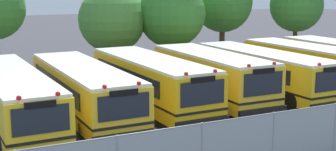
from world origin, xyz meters
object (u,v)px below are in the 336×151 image
(school_bus_2, at_px, (151,81))
(tree_5, at_px, (298,4))
(school_bus_3, at_px, (211,75))
(school_bus_5, at_px, (310,66))
(tree_2, at_px, (113,19))
(school_bus_0, at_px, (12,96))
(school_bus_1, at_px, (83,89))
(tree_3, at_px, (172,15))
(school_bus_4, at_px, (263,71))
(traffic_cone, at_px, (233,149))
(tree_4, at_px, (223,2))

(school_bus_2, relative_size, tree_5, 1.51)
(school_bus_3, distance_m, school_bus_5, 6.95)
(tree_5, bearing_deg, tree_2, 172.98)
(school_bus_0, height_order, school_bus_1, school_bus_1)
(school_bus_1, bearing_deg, school_bus_5, 179.84)
(tree_3, bearing_deg, school_bus_4, -82.80)
(school_bus_5, distance_m, traffic_cone, 13.12)
(tree_2, relative_size, tree_4, 0.86)
(school_bus_5, relative_size, tree_3, 1.54)
(tree_4, bearing_deg, school_bus_3, -125.37)
(school_bus_3, height_order, tree_2, tree_2)
(traffic_cone, bearing_deg, tree_2, 83.48)
(school_bus_0, bearing_deg, school_bus_4, 179.36)
(school_bus_3, height_order, tree_5, tree_5)
(tree_2, bearing_deg, school_bus_2, -100.04)
(tree_3, bearing_deg, traffic_cone, -109.82)
(school_bus_1, xyz_separation_m, school_bus_4, (10.46, 0.10, 0.02))
(tree_5, height_order, traffic_cone, tree_5)
(school_bus_3, relative_size, tree_2, 1.51)
(school_bus_5, bearing_deg, school_bus_3, -0.82)
(school_bus_0, height_order, school_bus_5, school_bus_5)
(school_bus_1, xyz_separation_m, tree_4, (14.60, 10.70, 3.45))
(school_bus_3, bearing_deg, traffic_cone, 64.66)
(school_bus_2, bearing_deg, tree_4, -137.37)
(school_bus_1, xyz_separation_m, school_bus_5, (13.92, 0.03, 0.07))
(school_bus_3, bearing_deg, tree_5, -146.59)
(school_bus_2, bearing_deg, tree_5, -154.36)
(school_bus_3, distance_m, tree_3, 9.81)
(tree_4, bearing_deg, tree_3, -163.42)
(school_bus_1, relative_size, tree_3, 1.62)
(school_bus_3, height_order, school_bus_5, school_bus_3)
(school_bus_1, xyz_separation_m, tree_3, (9.32, 9.13, 2.67))
(tree_2, distance_m, tree_5, 15.15)
(school_bus_2, height_order, traffic_cone, school_bus_2)
(school_bus_5, bearing_deg, tree_3, -64.51)
(school_bus_3, xyz_separation_m, tree_3, (2.35, 9.17, 2.59))
(tree_3, distance_m, tree_4, 5.56)
(tree_5, xyz_separation_m, traffic_cone, (-17.07, -16.18, -4.33))
(tree_4, bearing_deg, school_bus_2, -136.14)
(school_bus_3, relative_size, tree_5, 1.39)
(school_bus_0, distance_m, school_bus_2, 6.73)
(school_bus_3, relative_size, tree_4, 1.30)
(school_bus_2, relative_size, school_bus_3, 1.09)
(school_bus_4, bearing_deg, tree_3, -83.52)
(school_bus_4, bearing_deg, traffic_cone, 46.28)
(school_bus_2, distance_m, tree_4, 15.73)
(school_bus_5, distance_m, tree_4, 11.22)
(traffic_cone, bearing_deg, school_bus_3, 64.03)
(tree_3, xyz_separation_m, tree_4, (5.28, 1.57, 0.78))
(school_bus_0, distance_m, school_bus_3, 10.19)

